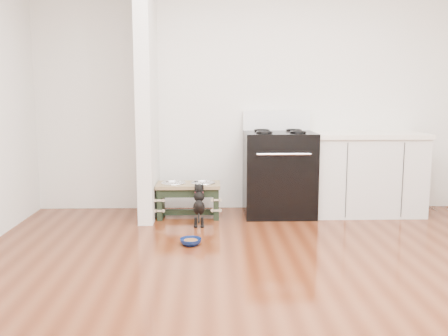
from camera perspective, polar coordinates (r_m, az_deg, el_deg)
ground at (r=3.57m, az=6.90°, el=-13.64°), size 5.00×5.00×0.00m
room_shell at (r=3.32m, az=7.42°, el=13.25°), size 5.00×5.00×5.00m
partition_wall at (r=5.41m, az=-8.78°, el=8.54°), size 0.15×0.80×2.70m
oven_range at (r=5.55m, az=6.28°, el=-0.45°), size 0.76×0.69×1.14m
cabinet_run at (r=5.78m, az=15.91°, el=-0.61°), size 1.24×0.64×0.91m
dog_feeder at (r=5.42m, az=-4.09°, el=-2.90°), size 0.68×0.37×0.39m
puppy at (r=5.12m, az=-2.87°, el=-4.03°), size 0.12×0.35×0.42m
floor_bowl at (r=4.50m, az=-3.83°, el=-8.41°), size 0.21×0.21×0.06m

